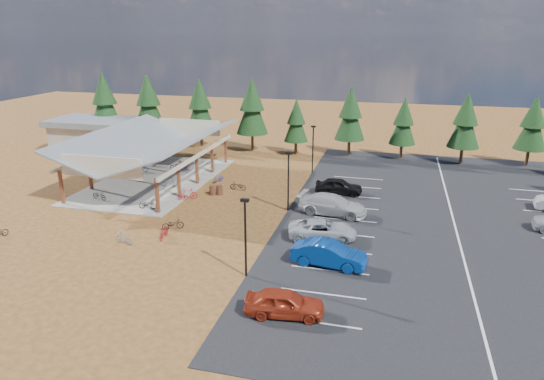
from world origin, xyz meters
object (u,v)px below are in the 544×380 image
(bike_1, at_px, (122,173))
(car_4, at_px, (339,186))
(bike_15, at_px, (188,194))
(car_2, at_px, (323,230))
(car_0, at_px, (285,303))
(bike_3, at_px, (150,161))
(bike_13, at_px, (124,238))
(bike_pavilion, at_px, (153,144))
(bike_11, at_px, (164,232))
(bike_2, at_px, (139,168))
(car_3, at_px, (333,205))
(bike_4, at_px, (148,204))
(lamp_post_2, at_px, (313,146))
(car_1, at_px, (329,254))
(trash_bin_1, at_px, (220,190))
(outbuilding, at_px, (96,133))
(lamp_post_1, at_px, (288,177))
(bike_5, at_px, (168,181))
(bike_6, at_px, (178,166))
(bike_12, at_px, (173,224))
(lamp_post_0, at_px, (245,232))
(bike_0, at_px, (99,195))
(bike_14, at_px, (218,179))
(trash_bin_0, at_px, (213,190))
(bike_16, at_px, (238,186))
(bike_7, at_px, (182,165))

(bike_1, height_order, car_4, car_4)
(bike_15, relative_size, car_2, 0.37)
(car_0, bearing_deg, bike_3, 32.99)
(bike_13, height_order, bike_15, bike_15)
(bike_pavilion, relative_size, car_4, 4.45)
(bike_11, height_order, car_2, car_2)
(bike_2, bearing_deg, bike_1, 147.74)
(bike_1, height_order, car_3, car_3)
(bike_11, bearing_deg, bike_1, 125.41)
(bike_13, distance_m, car_4, 20.28)
(bike_4, distance_m, car_4, 17.42)
(lamp_post_2, height_order, bike_3, lamp_post_2)
(bike_1, distance_m, car_1, 27.27)
(bike_3, relative_size, bike_11, 1.00)
(trash_bin_1, distance_m, car_0, 21.01)
(outbuilding, xyz_separation_m, lamp_post_1, (29.00, -16.00, 0.95))
(bike_5, relative_size, bike_6, 0.98)
(bike_pavilion, bearing_deg, bike_12, -57.05)
(trash_bin_1, xyz_separation_m, car_0, (10.46, -18.22, 0.32))
(car_4, bearing_deg, bike_2, 82.86)
(lamp_post_2, relative_size, bike_4, 3.37)
(bike_pavilion, bearing_deg, bike_6, 78.66)
(bike_pavilion, distance_m, bike_12, 13.80)
(bike_pavilion, distance_m, car_0, 27.81)
(bike_11, xyz_separation_m, car_3, (11.43, 7.95, 0.37))
(trash_bin_1, relative_size, bike_11, 0.55)
(lamp_post_0, distance_m, trash_bin_1, 16.38)
(bike_5, distance_m, car_1, 21.75)
(bike_15, relative_size, car_0, 0.43)
(outbuilding, relative_size, car_2, 2.19)
(bike_0, bearing_deg, car_2, -84.74)
(lamp_post_1, relative_size, bike_0, 3.27)
(trash_bin_1, relative_size, car_3, 0.16)
(bike_14, bearing_deg, bike_12, -68.61)
(bike_4, bearing_deg, trash_bin_0, -47.55)
(lamp_post_1, height_order, bike_2, lamp_post_1)
(lamp_post_1, height_order, trash_bin_0, lamp_post_1)
(bike_13, xyz_separation_m, bike_15, (0.55, 9.96, 0.08))
(bike_3, distance_m, car_4, 22.30)
(bike_14, bearing_deg, bike_5, -131.86)
(bike_4, bearing_deg, bike_3, 17.59)
(bike_5, bearing_deg, car_2, -129.91)
(bike_pavilion, bearing_deg, outbuilding, 141.84)
(bike_5, height_order, car_0, car_0)
(bike_2, relative_size, bike_5, 1.08)
(lamp_post_2, xyz_separation_m, bike_16, (-5.90, -7.75, -2.56))
(bike_pavilion, relative_size, bike_7, 11.72)
(trash_bin_0, relative_size, bike_7, 0.54)
(outbuilding, relative_size, bike_3, 6.70)
(outbuilding, distance_m, car_1, 42.24)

